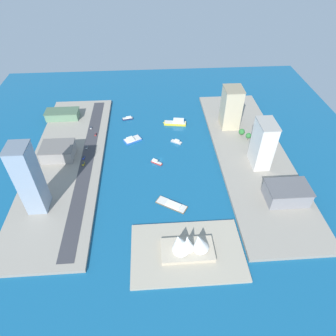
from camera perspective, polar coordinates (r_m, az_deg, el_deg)
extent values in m
plane|color=#145684|center=(297.75, -1.51, 1.74)|extent=(440.00, 440.00, 0.00)
cube|color=gray|center=(313.20, 15.68, 2.64)|extent=(70.00, 240.00, 3.13)
cube|color=gray|center=(308.53, -18.97, 1.12)|extent=(70.00, 240.00, 3.13)
cube|color=#A89E89|center=(225.29, 3.73, -15.85)|extent=(82.18, 52.68, 2.00)
cube|color=#38383D|center=(302.56, -15.34, 1.55)|extent=(12.58, 228.00, 0.15)
cube|color=blue|center=(324.21, -6.85, 5.42)|extent=(20.56, 17.16, 1.88)
cone|color=blue|center=(327.37, -5.36, 5.95)|extent=(2.29, 2.29, 1.69)
cube|color=white|center=(322.28, -7.28, 5.56)|extent=(9.57, 9.76, 2.01)
cube|color=beige|center=(323.63, -6.87, 5.56)|extent=(19.74, 16.48, 0.10)
cube|color=#1E284C|center=(360.83, -7.81, 9.42)|extent=(12.68, 6.53, 1.83)
cone|color=#1E284C|center=(360.26, -8.85, 9.25)|extent=(1.94, 1.94, 1.64)
cube|color=white|center=(360.05, -7.62, 9.70)|extent=(6.53, 3.77, 1.69)
cube|color=beige|center=(360.33, -7.83, 9.55)|extent=(12.18, 6.27, 0.10)
cube|color=yellow|center=(348.30, 1.38, 8.63)|extent=(26.09, 11.21, 2.70)
cone|color=yellow|center=(349.23, -0.83, 8.73)|extent=(2.78, 2.78, 2.43)
cube|color=white|center=(346.13, 2.05, 9.11)|extent=(12.76, 7.12, 4.71)
cube|color=beige|center=(347.55, 1.38, 8.82)|extent=(25.05, 10.76, 0.10)
cube|color=brown|center=(253.18, 0.69, -7.09)|extent=(27.46, 21.81, 1.00)
cone|color=brown|center=(257.73, -2.04, -5.98)|extent=(1.25, 1.25, 0.90)
cube|color=white|center=(251.63, 1.09, -7.06)|extent=(13.66, 11.39, 1.52)
cube|color=beige|center=(252.76, 0.69, -7.01)|extent=(26.36, 20.93, 0.10)
cube|color=red|center=(292.37, -2.21, 1.03)|extent=(11.22, 9.11, 1.50)
cone|color=red|center=(289.80, -1.19, 0.62)|extent=(1.89, 1.89, 1.35)
cube|color=white|center=(291.86, -2.52, 1.44)|extent=(5.79, 5.08, 2.40)
cube|color=beige|center=(291.85, -2.22, 1.15)|extent=(10.77, 8.75, 0.10)
cube|color=#999EA3|center=(319.30, 1.63, 5.03)|extent=(12.25, 9.98, 1.33)
cone|color=#999EA3|center=(321.71, 0.63, 5.37)|extent=(1.65, 1.65, 1.19)
cube|color=white|center=(317.91, 1.76, 5.26)|extent=(5.86, 5.12, 2.40)
cube|color=beige|center=(318.88, 1.63, 5.14)|extent=(11.76, 9.58, 0.10)
cube|color=gray|center=(311.59, -20.43, 2.99)|extent=(30.31, 24.67, 12.41)
cube|color=slate|center=(307.80, -20.72, 3.95)|extent=(31.53, 25.66, 0.80)
cube|color=silver|center=(287.70, 17.81, 4.36)|extent=(15.33, 24.18, 45.27)
cube|color=#9D9992|center=(275.17, 18.79, 8.17)|extent=(15.94, 25.15, 0.80)
cube|color=#C6B793|center=(337.05, 12.08, 11.28)|extent=(19.21, 22.07, 44.88)
cube|color=gray|center=(326.49, 12.65, 14.74)|extent=(19.97, 22.95, 0.80)
cube|color=gray|center=(268.34, 21.96, -4.56)|extent=(34.34, 23.14, 13.76)
cube|color=#59595C|center=(263.51, 22.35, -3.45)|extent=(35.71, 24.07, 0.80)
cube|color=#8C9EB2|center=(250.14, -25.24, -2.04)|extent=(15.27, 17.62, 61.47)
cube|color=slate|center=(231.94, -27.42, 3.56)|extent=(15.88, 18.33, 0.80)
cube|color=slate|center=(373.53, -19.70, 9.68)|extent=(36.66, 17.26, 9.09)
cube|color=#47624A|center=(371.14, -19.87, 10.32)|extent=(38.13, 17.95, 0.80)
cylinder|color=black|center=(316.41, -15.30, 3.65)|extent=(0.26, 0.64, 0.64)
cylinder|color=black|center=(316.74, -15.60, 3.62)|extent=(0.26, 0.64, 0.64)
cylinder|color=black|center=(318.88, -15.24, 3.99)|extent=(0.26, 0.64, 0.64)
cylinder|color=black|center=(319.21, -15.53, 3.97)|extent=(0.26, 0.64, 0.64)
cube|color=white|center=(317.64, -15.43, 3.85)|extent=(1.99, 4.52, 0.77)
cube|color=#262D38|center=(317.42, -15.44, 3.97)|extent=(1.72, 2.55, 0.57)
cylinder|color=black|center=(296.17, -15.93, 0.50)|extent=(0.28, 0.65, 0.64)
cylinder|color=black|center=(296.60, -16.23, 0.50)|extent=(0.28, 0.65, 0.64)
cylinder|color=black|center=(298.63, -15.81, 0.93)|extent=(0.28, 0.65, 0.64)
cylinder|color=black|center=(299.05, -16.11, 0.92)|extent=(0.28, 0.65, 0.64)
cube|color=yellow|center=(297.41, -16.03, 0.76)|extent=(2.05, 4.87, 0.83)
cube|color=#262D38|center=(297.17, -16.04, 0.89)|extent=(1.73, 2.75, 0.50)
cylinder|color=black|center=(303.64, -15.88, 1.68)|extent=(0.26, 0.65, 0.64)
cylinder|color=black|center=(304.05, -16.20, 1.67)|extent=(0.26, 0.65, 0.64)
cylinder|color=black|center=(306.06, -15.79, 2.07)|extent=(0.26, 0.65, 0.64)
cylinder|color=black|center=(306.47, -16.10, 2.05)|extent=(0.26, 0.65, 0.64)
cube|color=blue|center=(304.89, -16.00, 1.91)|extent=(2.00, 4.63, 0.72)
cube|color=#262D38|center=(304.70, -16.01, 2.02)|extent=(1.73, 2.61, 0.49)
cylinder|color=black|center=(345.48, -14.54, 7.33)|extent=(0.26, 0.64, 0.64)
cylinder|color=black|center=(345.83, -14.82, 7.32)|extent=(0.26, 0.64, 0.64)
cylinder|color=black|center=(347.95, -14.47, 7.61)|extent=(0.26, 0.64, 0.64)
cylinder|color=black|center=(348.29, -14.75, 7.60)|extent=(0.26, 0.64, 0.64)
cube|color=#B7B7BC|center=(346.71, -14.65, 7.51)|extent=(1.94, 4.34, 0.86)
cube|color=#262D38|center=(346.49, -14.67, 7.63)|extent=(1.69, 2.44, 0.62)
cylinder|color=black|center=(336.33, -13.91, 6.43)|extent=(0.25, 0.64, 0.64)
cylinder|color=black|center=(336.06, -13.66, 6.45)|extent=(0.25, 0.64, 0.64)
cylinder|color=black|center=(333.78, -13.97, 6.12)|extent=(0.25, 0.64, 0.64)
cylinder|color=black|center=(333.51, -13.71, 6.14)|extent=(0.25, 0.64, 0.64)
cube|color=red|center=(334.73, -13.82, 6.33)|extent=(1.75, 4.50, 0.85)
cube|color=#262D38|center=(334.17, -13.85, 6.40)|extent=(1.53, 2.52, 0.52)
cylinder|color=black|center=(307.39, -13.85, 3.23)|extent=(0.18, 0.18, 5.50)
cube|color=black|center=(305.45, -13.94, 3.71)|extent=(0.36, 0.36, 1.00)
sphere|color=red|center=(305.25, -13.96, 3.76)|extent=(0.24, 0.24, 0.24)
sphere|color=yellow|center=(305.45, -13.94, 3.71)|extent=(0.24, 0.24, 0.24)
sphere|color=green|center=(305.66, -13.93, 3.66)|extent=(0.24, 0.24, 0.24)
cube|color=#BCAD93|center=(223.19, 3.76, -15.50)|extent=(38.61, 20.76, 3.00)
cone|color=white|center=(216.83, 6.07, -14.05)|extent=(14.65, 11.97, 16.80)
cone|color=white|center=(215.68, 3.87, -14.19)|extent=(10.03, 8.25, 15.98)
cone|color=white|center=(214.80, 2.22, -14.24)|extent=(16.45, 13.85, 18.10)
cylinder|color=brown|center=(332.85, 13.94, 6.23)|extent=(0.50, 0.50, 3.00)
sphere|color=#2D7233|center=(330.58, 14.06, 6.81)|extent=(6.52, 6.52, 6.52)
cylinder|color=brown|center=(328.58, 15.16, 5.49)|extent=(0.50, 0.50, 3.22)
sphere|color=#2D7233|center=(326.35, 15.29, 6.06)|extent=(5.92, 5.92, 5.92)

